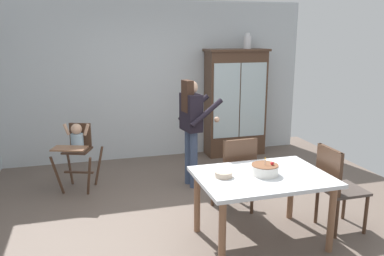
# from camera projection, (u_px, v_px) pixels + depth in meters

# --- Properties ---
(ground_plane) EXTENTS (6.24, 6.24, 0.00)m
(ground_plane) POSITION_uv_depth(u_px,v_px,m) (201.00, 220.00, 4.64)
(ground_plane) COLOR #66564C
(wall_back) EXTENTS (5.32, 0.06, 2.70)m
(wall_back) POSITION_uv_depth(u_px,v_px,m) (157.00, 81.00, 6.78)
(wall_back) COLOR silver
(wall_back) RESTS_ON ground_plane
(china_cabinet) EXTENTS (1.10, 0.48, 1.89)m
(china_cabinet) POSITION_uv_depth(u_px,v_px,m) (235.00, 102.00, 6.99)
(china_cabinet) COLOR #4C3323
(china_cabinet) RESTS_ON ground_plane
(ceramic_vase) EXTENTS (0.13, 0.13, 0.27)m
(ceramic_vase) POSITION_uv_depth(u_px,v_px,m) (247.00, 42.00, 6.80)
(ceramic_vase) COLOR white
(ceramic_vase) RESTS_ON china_cabinet
(high_chair_with_toddler) EXTENTS (0.73, 0.81, 0.95)m
(high_chair_with_toddler) POSITION_uv_depth(u_px,v_px,m) (77.00, 145.00, 5.40)
(high_chair_with_toddler) COLOR #4C3323
(high_chair_with_toddler) RESTS_ON ground_plane
(adult_person) EXTENTS (0.57, 0.55, 1.53)m
(adult_person) POSITION_uv_depth(u_px,v_px,m) (192.00, 120.00, 5.48)
(adult_person) COLOR #3D4C6B
(adult_person) RESTS_ON ground_plane
(dining_table) EXTENTS (1.35, 0.97, 0.74)m
(dining_table) POSITION_uv_depth(u_px,v_px,m) (262.00, 184.00, 4.02)
(dining_table) COLOR silver
(dining_table) RESTS_ON ground_plane
(birthday_cake) EXTENTS (0.28, 0.28, 0.19)m
(birthday_cake) POSITION_uv_depth(u_px,v_px,m) (265.00, 170.00, 4.00)
(birthday_cake) COLOR white
(birthday_cake) RESTS_ON dining_table
(serving_bowl) EXTENTS (0.18, 0.18, 0.05)m
(serving_bowl) POSITION_uv_depth(u_px,v_px,m) (224.00, 174.00, 3.94)
(serving_bowl) COLOR #C6AD93
(serving_bowl) RESTS_ON dining_table
(dining_chair_far_side) EXTENTS (0.46, 0.46, 0.96)m
(dining_chair_far_side) POSITION_uv_depth(u_px,v_px,m) (236.00, 170.00, 4.69)
(dining_chair_far_side) COLOR #4C3323
(dining_chair_far_side) RESTS_ON ground_plane
(dining_chair_right_end) EXTENTS (0.44, 0.44, 0.96)m
(dining_chair_right_end) POSITION_uv_depth(u_px,v_px,m) (335.00, 183.00, 4.29)
(dining_chair_right_end) COLOR #4C3323
(dining_chair_right_end) RESTS_ON ground_plane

